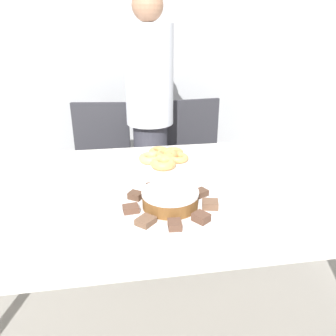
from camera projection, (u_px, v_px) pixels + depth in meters
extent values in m
plane|color=gray|center=(155.00, 318.00, 1.62)|extent=(12.00, 12.00, 0.00)
cube|color=#A8AAAD|center=(128.00, 34.00, 2.59)|extent=(8.00, 0.05, 2.60)
cube|color=silver|center=(153.00, 190.00, 1.35)|extent=(1.94, 1.01, 0.03)
cylinder|color=silver|center=(292.00, 200.00, 2.03)|extent=(0.06, 0.06, 0.70)
cylinder|color=#383842|center=(151.00, 176.00, 2.29)|extent=(0.23, 0.23, 0.76)
cylinder|color=silver|center=(149.00, 76.00, 2.03)|extent=(0.30, 0.30, 0.60)
sphere|color=#A87A5B|center=(148.00, 5.00, 1.88)|extent=(0.18, 0.18, 0.18)
cylinder|color=black|center=(104.00, 226.00, 2.38)|extent=(0.44, 0.44, 0.01)
cylinder|color=#262626|center=(101.00, 201.00, 2.30)|extent=(0.06, 0.06, 0.39)
cube|color=#2D2D33|center=(99.00, 173.00, 2.22)|extent=(0.50, 0.50, 0.04)
cube|color=#2D2D33|center=(102.00, 132.00, 2.32)|extent=(0.40, 0.09, 0.42)
cylinder|color=black|center=(199.00, 218.00, 2.49)|extent=(0.44, 0.44, 0.01)
cylinder|color=#262626|center=(200.00, 194.00, 2.41)|extent=(0.06, 0.06, 0.39)
cube|color=#2D2D33|center=(201.00, 167.00, 2.32)|extent=(0.49, 0.49, 0.04)
cube|color=#2D2D33|center=(192.00, 128.00, 2.42)|extent=(0.40, 0.07, 0.42)
cylinder|color=white|center=(170.00, 207.00, 1.18)|extent=(0.37, 0.37, 0.01)
cylinder|color=white|center=(166.00, 160.00, 1.61)|extent=(0.34, 0.34, 0.01)
cylinder|color=brown|center=(170.00, 200.00, 1.16)|extent=(0.20, 0.20, 0.05)
cylinder|color=white|center=(170.00, 192.00, 1.15)|extent=(0.20, 0.20, 0.01)
cube|color=#513828|center=(154.00, 187.00, 1.29)|extent=(0.06, 0.07, 0.02)
cube|color=#513828|center=(136.00, 195.00, 1.22)|extent=(0.06, 0.06, 0.02)
cube|color=brown|center=(131.00, 209.00, 1.14)|extent=(0.06, 0.05, 0.02)
cube|color=brown|center=(146.00, 221.00, 1.06)|extent=(0.08, 0.08, 0.02)
cube|color=brown|center=(175.00, 225.00, 1.04)|extent=(0.05, 0.05, 0.02)
cube|color=brown|center=(201.00, 217.00, 1.08)|extent=(0.07, 0.07, 0.03)
cube|color=brown|center=(210.00, 204.00, 1.16)|extent=(0.07, 0.06, 0.03)
cube|color=#513828|center=(200.00, 193.00, 1.25)|extent=(0.06, 0.06, 0.02)
cube|color=brown|center=(179.00, 187.00, 1.30)|extent=(0.05, 0.06, 0.02)
torus|color=#D18E4C|center=(166.00, 155.00, 1.60)|extent=(0.11, 0.11, 0.04)
torus|color=#D18E4C|center=(173.00, 153.00, 1.64)|extent=(0.11, 0.11, 0.03)
torus|color=#D18E4C|center=(159.00, 152.00, 1.66)|extent=(0.11, 0.11, 0.03)
torus|color=#E5AD66|center=(151.00, 158.00, 1.57)|extent=(0.12, 0.12, 0.03)
torus|color=tan|center=(163.00, 164.00, 1.50)|extent=(0.12, 0.12, 0.04)
torus|color=tan|center=(178.00, 158.00, 1.58)|extent=(0.10, 0.10, 0.03)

